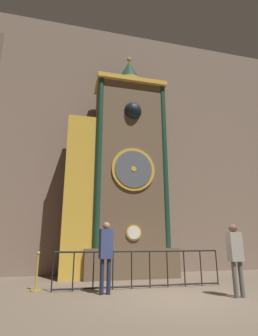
% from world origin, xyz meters
% --- Properties ---
extents(ground_plane, '(28.00, 28.00, 0.00)m').
position_xyz_m(ground_plane, '(0.00, 0.00, 0.00)').
color(ground_plane, brown).
extents(cathedral_back_wall, '(24.00, 0.32, 12.03)m').
position_xyz_m(cathedral_back_wall, '(-0.09, 5.24, 6.01)').
color(cathedral_back_wall, '#7A6656').
rests_on(cathedral_back_wall, ground_plane).
extents(clock_tower, '(4.37, 1.82, 9.74)m').
position_xyz_m(clock_tower, '(-0.67, 3.98, 4.05)').
color(clock_tower, brown).
rests_on(clock_tower, ground_plane).
extents(railing_fence, '(5.05, 0.05, 1.05)m').
position_xyz_m(railing_fence, '(-0.54, 1.57, 0.58)').
color(railing_fence, black).
rests_on(railing_fence, ground_plane).
extents(visitor_near, '(0.37, 0.27, 1.83)m').
position_xyz_m(visitor_near, '(-1.69, 0.94, 1.10)').
color(visitor_near, '#1B213A').
rests_on(visitor_near, ground_plane).
extents(visitor_far, '(0.34, 0.22, 1.75)m').
position_xyz_m(visitor_far, '(1.44, -0.21, 1.06)').
color(visitor_far, '#58554F').
rests_on(visitor_far, ground_plane).
extents(stanchion_post, '(0.28, 0.28, 1.04)m').
position_xyz_m(stanchion_post, '(-3.48, 1.87, 0.34)').
color(stanchion_post, '#B28E33').
rests_on(stanchion_post, ground_plane).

